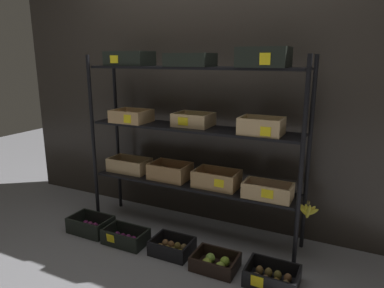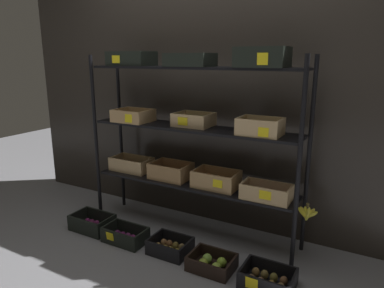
# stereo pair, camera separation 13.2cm
# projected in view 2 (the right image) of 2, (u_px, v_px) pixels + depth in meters

# --- Properties ---
(ground_plane) EXTENTS (10.00, 10.00, 0.00)m
(ground_plane) POSITION_uv_depth(u_px,v_px,m) (192.00, 232.00, 3.06)
(ground_plane) COLOR gray
(storefront_wall) EXTENTS (4.21, 0.12, 2.36)m
(storefront_wall) POSITION_uv_depth(u_px,v_px,m) (212.00, 94.00, 3.09)
(storefront_wall) COLOR #2D2823
(storefront_wall) RESTS_ON ground_plane
(display_rack) EXTENTS (1.95, 0.37, 1.57)m
(display_rack) POSITION_uv_depth(u_px,v_px,m) (192.00, 128.00, 2.83)
(display_rack) COLOR black
(display_rack) RESTS_ON ground_plane
(crate_ground_plum) EXTENTS (0.36, 0.24, 0.14)m
(crate_ground_plum) POSITION_uv_depth(u_px,v_px,m) (92.00, 224.00, 3.10)
(crate_ground_plum) COLOR black
(crate_ground_plum) RESTS_ON ground_plane
(crate_ground_left_plum) EXTENTS (0.36, 0.22, 0.13)m
(crate_ground_left_plum) POSITION_uv_depth(u_px,v_px,m) (125.00, 236.00, 2.89)
(crate_ground_left_plum) COLOR black
(crate_ground_left_plum) RESTS_ON ground_plane
(crate_ground_kiwi) EXTENTS (0.31, 0.24, 0.12)m
(crate_ground_kiwi) POSITION_uv_depth(u_px,v_px,m) (170.00, 247.00, 2.72)
(crate_ground_kiwi) COLOR black
(crate_ground_kiwi) RESTS_ON ground_plane
(crate_ground_apple_green) EXTENTS (0.32, 0.24, 0.11)m
(crate_ground_apple_green) POSITION_uv_depth(u_px,v_px,m) (212.00, 263.00, 2.52)
(crate_ground_apple_green) COLOR black
(crate_ground_apple_green) RESTS_ON ground_plane
(crate_ground_rightmost_kiwi) EXTENTS (0.35, 0.26, 0.12)m
(crate_ground_rightmost_kiwi) POSITION_uv_depth(u_px,v_px,m) (268.00, 280.00, 2.33)
(crate_ground_rightmost_kiwi) COLOR black
(crate_ground_rightmost_kiwi) RESTS_ON ground_plane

